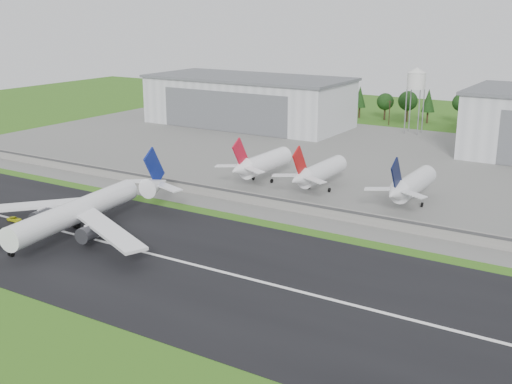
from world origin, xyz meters
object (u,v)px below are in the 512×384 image
Objects in this scene: ground_vehicle at (14,219)px; parked_jet_red_b at (317,173)px; main_airliner at (75,217)px; parked_jet_navy at (410,185)px; parked_jet_red_a at (260,164)px.

parked_jet_red_b is (55.06, 67.65, 5.45)m from ground_vehicle.
main_airliner is 1.89× the size of parked_jet_navy.
parked_jet_navy is (49.31, -0.01, -0.07)m from parked_jet_red_a.
parked_jet_red_a is 49.31m from parked_jet_navy.
main_airliner is at bearing -116.05° from parked_jet_red_b.
parked_jet_red_b is 1.00× the size of parked_jet_navy.
parked_jet_red_a is at bearing 179.99° from parked_jet_navy.
ground_vehicle is at bearing -129.14° from parked_jet_red_b.
parked_jet_red_b reaches higher than ground_vehicle.
parked_jet_red_a is at bearing 179.91° from parked_jet_red_b.
parked_jet_red_a reaches higher than parked_jet_red_b.
parked_jet_red_a is 20.40m from parked_jet_red_b.
parked_jet_red_b is at bearing -0.09° from parked_jet_red_a.
main_airliner is 1.89× the size of parked_jet_red_a.
parked_jet_red_a reaches higher than ground_vehicle.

